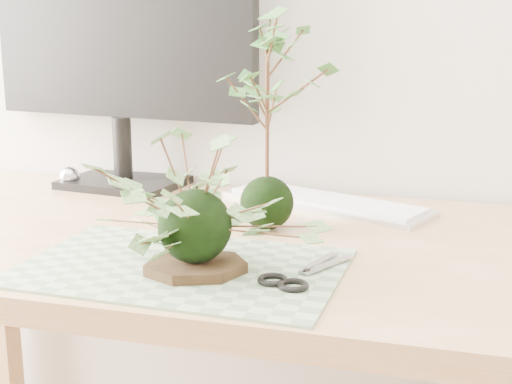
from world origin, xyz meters
TOP-DOWN VIEW (x-y plane):
  - desk at (-0.02, 1.23)m, footprint 1.60×0.70m
  - cutting_mat at (-0.09, 1.05)m, footprint 0.47×0.32m
  - stone_dish at (-0.06, 1.03)m, footprint 0.20×0.20m
  - ivy_kokedama at (-0.06, 1.03)m, footprint 0.36×0.36m
  - maple_kokedama at (-0.02, 1.28)m, footprint 0.22×0.22m
  - keyboard at (0.05, 1.47)m, footprint 0.44×0.27m
  - monitor at (-0.41, 1.53)m, footprint 0.62×0.21m
  - foil_ball at (-0.52, 1.48)m, footprint 0.05×0.05m
  - scissors at (0.09, 1.03)m, footprint 0.09×0.18m

SIDE VIEW (x-z plane):
  - desk at x=-0.02m, z-range 0.28..1.02m
  - cutting_mat at x=-0.09m, z-range 0.74..0.74m
  - keyboard at x=0.05m, z-range 0.74..0.76m
  - scissors at x=0.09m, z-range 0.74..0.75m
  - stone_dish at x=-0.06m, z-range 0.74..0.76m
  - foil_ball at x=-0.52m, z-range 0.74..0.79m
  - ivy_kokedama at x=-0.06m, z-range 0.76..0.97m
  - maple_kokedama at x=-0.02m, z-range 0.82..1.21m
  - monitor at x=-0.41m, z-range 0.78..1.33m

